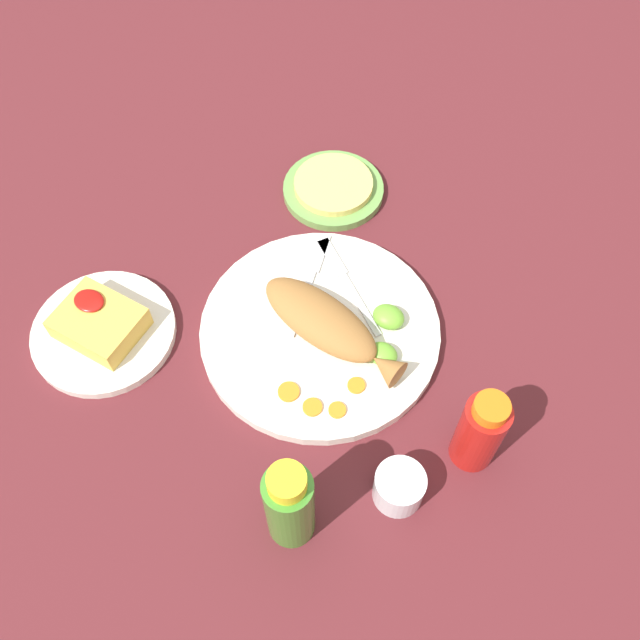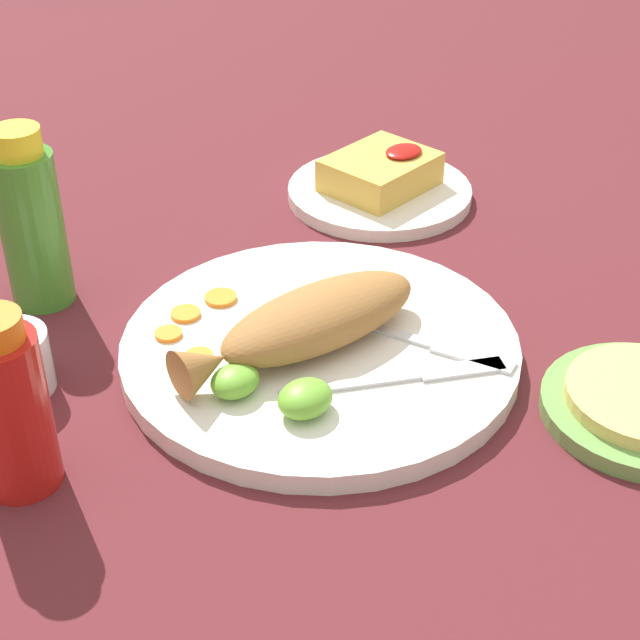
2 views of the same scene
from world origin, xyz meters
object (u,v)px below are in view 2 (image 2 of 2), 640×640
at_px(main_plate, 320,348).
at_px(side_plate_fries, 379,193).
at_px(salt_cup, 13,366).
at_px(fork_near, 423,342).
at_px(hot_sauce_bottle_red, 9,407).
at_px(fried_fish, 309,321).
at_px(fork_far, 409,377).
at_px(hot_sauce_bottle_green, 31,223).

height_order(main_plate, side_plate_fries, main_plate).
bearing_deg(side_plate_fries, salt_cup, -179.95).
relative_size(main_plate, fork_near, 1.85).
bearing_deg(hot_sauce_bottle_red, side_plate_fries, 10.61).
relative_size(fried_fish, hot_sauce_bottle_red, 1.67).
bearing_deg(salt_cup, hot_sauce_bottle_red, -120.36).
relative_size(fork_far, salt_cup, 2.53).
bearing_deg(hot_sauce_bottle_red, fried_fish, -12.37).
relative_size(fork_far, hot_sauce_bottle_red, 1.12).
relative_size(main_plate, hot_sauce_bottle_red, 2.38).
height_order(fork_near, salt_cup, salt_cup).
bearing_deg(main_plate, fried_fish, 169.51).
bearing_deg(side_plate_fries, fried_fish, -151.20).
distance_m(main_plate, fork_near, 0.09).
bearing_deg(side_plate_fries, main_plate, -149.87).
relative_size(fried_fish, fork_near, 1.30).
relative_size(main_plate, hot_sauce_bottle_green, 1.99).
distance_m(fork_far, hot_sauce_bottle_red, 0.31).
height_order(hot_sauce_bottle_red, salt_cup, hot_sauce_bottle_red).
xyz_separation_m(main_plate, fried_fish, (-0.01, 0.00, 0.03)).
bearing_deg(hot_sauce_bottle_red, hot_sauce_bottle_green, 52.36).
xyz_separation_m(fried_fish, fork_far, (0.02, -0.09, -0.02)).
bearing_deg(hot_sauce_bottle_green, salt_cup, -133.63).
bearing_deg(salt_cup, hot_sauce_bottle_green, 46.37).
distance_m(main_plate, fork_far, 0.09).
bearing_deg(fork_near, fork_far, -80.18).
distance_m(fried_fish, fork_near, 0.10).
distance_m(fork_near, hot_sauce_bottle_red, 0.34).
bearing_deg(main_plate, salt_cup, 142.53).
distance_m(hot_sauce_bottle_green, salt_cup, 0.15).
bearing_deg(hot_sauce_bottle_red, fork_near, -21.77).
bearing_deg(main_plate, fork_near, -51.56).
xyz_separation_m(fork_near, hot_sauce_bottle_red, (-0.31, 0.12, 0.05)).
relative_size(fork_far, side_plate_fries, 0.79).
bearing_deg(hot_sauce_bottle_green, main_plate, -67.29).
xyz_separation_m(hot_sauce_bottle_red, salt_cup, (0.06, 0.10, -0.04)).
xyz_separation_m(fried_fish, fork_near, (0.07, -0.07, -0.02)).
bearing_deg(side_plate_fries, hot_sauce_bottle_green, 165.10).
bearing_deg(fork_far, salt_cup, 165.80).
xyz_separation_m(fork_far, hot_sauce_bottle_green, (-0.11, 0.34, 0.06)).
height_order(fried_fish, salt_cup, fried_fish).
height_order(fork_near, hot_sauce_bottle_green, hot_sauce_bottle_green).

